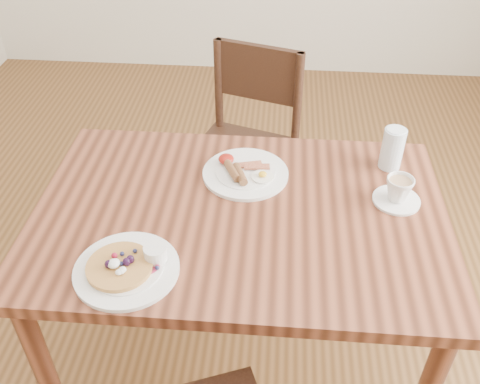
{
  "coord_description": "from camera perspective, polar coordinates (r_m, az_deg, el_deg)",
  "views": [
    {
      "loc": [
        0.1,
        -1.17,
        1.76
      ],
      "look_at": [
        0.0,
        0.0,
        0.82
      ],
      "focal_mm": 40.0,
      "sensor_mm": 36.0,
      "label": 1
    }
  ],
  "objects": [
    {
      "name": "ground",
      "position": [
        2.12,
        -0.0,
        -17.59
      ],
      "size": [
        5.0,
        5.0,
        0.0
      ],
      "primitive_type": "plane",
      "color": "#563518",
      "rests_on": "ground"
    },
    {
      "name": "dining_table",
      "position": [
        1.62,
        -0.0,
        -4.67
      ],
      "size": [
        1.2,
        0.8,
        0.75
      ],
      "color": "brown",
      "rests_on": "ground"
    },
    {
      "name": "chair_far",
      "position": [
        2.3,
        0.64,
        5.25
      ],
      "size": [
        0.53,
        0.53,
        0.88
      ],
      "rotation": [
        0.0,
        0.0,
        2.84
      ],
      "color": "#331F12",
      "rests_on": "ground"
    },
    {
      "name": "pancake_plate",
      "position": [
        1.4,
        -11.89,
        -7.81
      ],
      "size": [
        0.27,
        0.27,
        0.06
      ],
      "color": "white",
      "rests_on": "dining_table"
    },
    {
      "name": "breakfast_plate",
      "position": [
        1.68,
        0.44,
        2.12
      ],
      "size": [
        0.27,
        0.27,
        0.04
      ],
      "color": "white",
      "rests_on": "dining_table"
    },
    {
      "name": "teacup_saucer",
      "position": [
        1.63,
        16.53,
        0.06
      ],
      "size": [
        0.14,
        0.14,
        0.08
      ],
      "color": "white",
      "rests_on": "dining_table"
    },
    {
      "name": "water_glass",
      "position": [
        1.75,
        15.95,
        4.48
      ],
      "size": [
        0.07,
        0.07,
        0.14
      ],
      "primitive_type": "cylinder",
      "color": "silver",
      "rests_on": "dining_table"
    }
  ]
}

